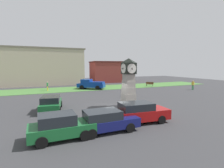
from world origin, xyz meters
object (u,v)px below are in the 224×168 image
Objects in this scene: bollard_mid_row at (144,108)px; pickup_truck at (91,84)px; car_near_tower at (105,121)px; car_by_building at (139,112)px; pedestrian_crossing_lot at (47,86)px; bench at (150,84)px; pedestrian_by_cars at (128,90)px; bollard_near_tower at (131,109)px; clock_tower at (129,82)px; pedestrian_near_bench at (193,84)px; car_far_lot at (51,103)px; car_navy_sedan at (61,126)px.

pickup_truck reaches higher than bollard_mid_row.
car_by_building is (3.04, 0.67, 0.07)m from car_near_tower.
bench is at bearing -3.86° from pedestrian_crossing_lot.
pedestrian_crossing_lot is at bearing 135.37° from pedestrian_by_cars.
pedestrian_crossing_lot reaches higher than bollard_near_tower.
pedestrian_crossing_lot is (-5.39, 21.00, 0.13)m from car_by_building.
car_near_tower is 13.96m from pedestrian_by_cars.
car_near_tower is 2.59× the size of pedestrian_crossing_lot.
pickup_truck is at bearing 83.64° from car_by_building.
car_near_tower is 3.11m from car_by_building.
car_by_building is at bearing -105.37° from bollard_near_tower.
clock_tower is 1.13× the size of car_by_building.
pedestrian_near_bench reaches higher than bench.
clock_tower is 6.65m from pedestrian_by_cars.
car_far_lot is 15.98m from pickup_truck.
bollard_mid_row is 19.97m from pedestrian_near_bench.
clock_tower is 5.73m from car_by_building.
pedestrian_by_cars reaches higher than car_near_tower.
car_far_lot is at bearing 89.94° from car_navy_sedan.
pedestrian_by_cars is (-14.01, -1.11, -0.04)m from pedestrian_near_bench.
bench is at bearing 52.40° from car_by_building.
car_by_building is at bearing -114.97° from pedestrian_by_cars.
car_navy_sedan reaches higher than bench.
car_navy_sedan is 2.23× the size of pedestrian_near_bench.
pedestrian_by_cars is (3.26, 8.91, 0.37)m from bollard_mid_row.
car_far_lot reaches higher than bench.
bench is (21.04, 20.37, -0.26)m from car_navy_sedan.
car_far_lot is (-7.67, 4.63, 0.18)m from bollard_mid_row.
pickup_truck is (2.25, 20.19, 0.13)m from car_by_building.
pickup_truck is at bearing 84.87° from bollard_near_tower.
pedestrian_near_bench is at bearing 21.53° from clock_tower.
car_near_tower is 25.36m from pedestrian_near_bench.
car_far_lot is 2.80× the size of bench.
bollard_mid_row is 0.71× the size of bench.
pedestrian_by_cars is at bearing 61.20° from clock_tower.
car_navy_sedan is at bearing -154.58° from bollard_near_tower.
car_navy_sedan is 5.98m from car_by_building.
pedestrian_near_bench reaches higher than car_far_lot.
car_navy_sedan is at bearing -178.36° from car_near_tower.
bollard_near_tower is at bearing -117.46° from pedestrian_by_cars.
bollard_mid_row is (-0.16, -3.26, -2.05)m from clock_tower.
pedestrian_near_bench is at bearing -26.45° from pickup_truck.
car_near_tower reaches higher than bollard_near_tower.
car_by_building reaches higher than car_far_lot.
car_near_tower is at bearing -150.41° from pedestrian_near_bench.
bollard_near_tower is 0.79× the size of bollard_mid_row.
car_by_building is (-1.74, -1.83, 0.23)m from bollard_mid_row.
bollard_near_tower is at bearing -114.58° from clock_tower.
bench is at bearing 50.02° from bollard_near_tower.
pickup_truck is 3.21× the size of pedestrian_crossing_lot.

